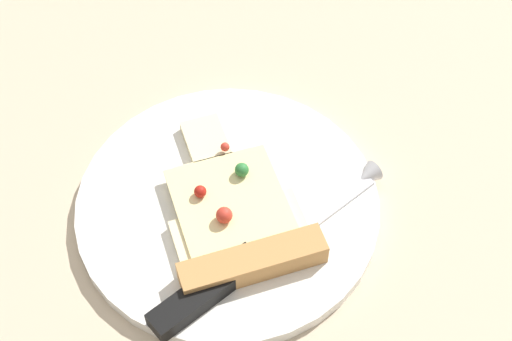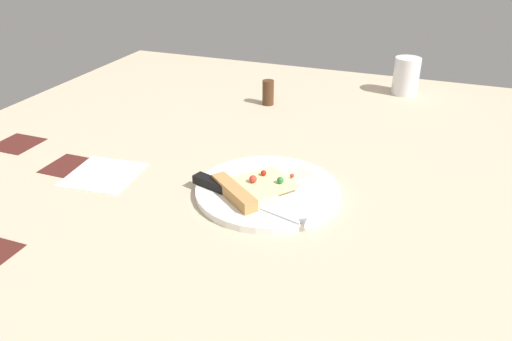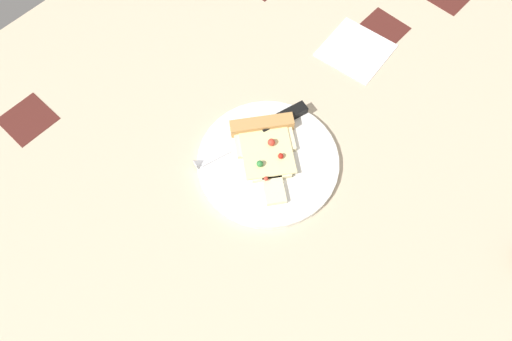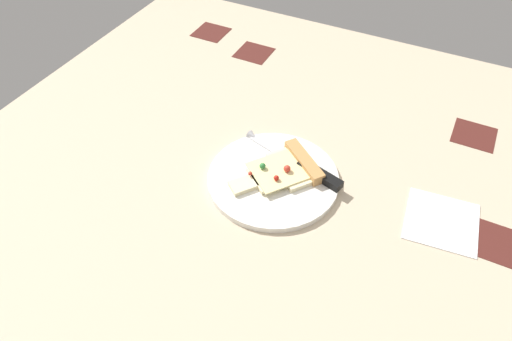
% 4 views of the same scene
% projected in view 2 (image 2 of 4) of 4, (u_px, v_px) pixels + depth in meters
% --- Properties ---
extents(ground_plane, '(1.46, 1.46, 0.03)m').
position_uv_depth(ground_plane, '(254.00, 174.00, 1.00)').
color(ground_plane, '#C6B293').
rests_on(ground_plane, ground).
extents(plate, '(0.26, 0.26, 0.01)m').
position_uv_depth(plate, '(268.00, 190.00, 0.90)').
color(plate, white).
rests_on(plate, ground_plane).
extents(pizza_slice, '(0.19, 0.17, 0.03)m').
position_uv_depth(pizza_slice, '(255.00, 187.00, 0.88)').
color(pizza_slice, beige).
rests_on(pizza_slice, plate).
extents(knife, '(0.09, 0.24, 0.02)m').
position_uv_depth(knife, '(237.00, 194.00, 0.86)').
color(knife, silver).
rests_on(knife, plate).
extents(drinking_glass, '(0.07, 0.07, 0.10)m').
position_uv_depth(drinking_glass, '(406.00, 76.00, 1.37)').
color(drinking_glass, white).
rests_on(drinking_glass, ground_plane).
extents(pepper_shaker, '(0.03, 0.03, 0.07)m').
position_uv_depth(pepper_shaker, '(268.00, 93.00, 1.30)').
color(pepper_shaker, '#4C2D19').
rests_on(pepper_shaker, ground_plane).
extents(napkin, '(0.14, 0.14, 0.00)m').
position_uv_depth(napkin, '(103.00, 174.00, 0.96)').
color(napkin, white).
rests_on(napkin, ground_plane).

